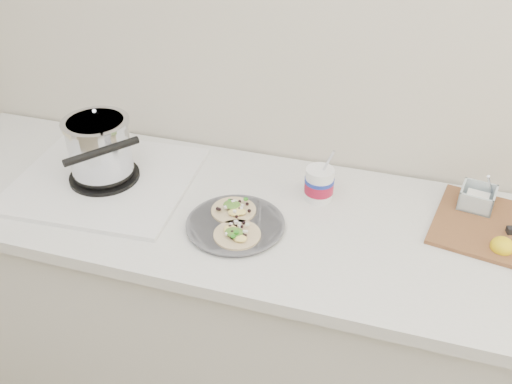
% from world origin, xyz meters
% --- Properties ---
extents(counter, '(2.44, 0.66, 0.90)m').
position_xyz_m(counter, '(0.00, 1.43, 0.45)').
color(counter, silver).
rests_on(counter, ground).
extents(stove, '(0.56, 0.53, 0.26)m').
position_xyz_m(stove, '(-0.60, 1.43, 0.99)').
color(stove, silver).
rests_on(stove, counter).
extents(taco_plate, '(0.28, 0.28, 0.04)m').
position_xyz_m(taco_plate, '(-0.13, 1.33, 0.92)').
color(taco_plate, '#525258').
rests_on(taco_plate, counter).
extents(tub, '(0.09, 0.09, 0.20)m').
position_xyz_m(tub, '(0.07, 1.54, 0.96)').
color(tub, white).
rests_on(tub, counter).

